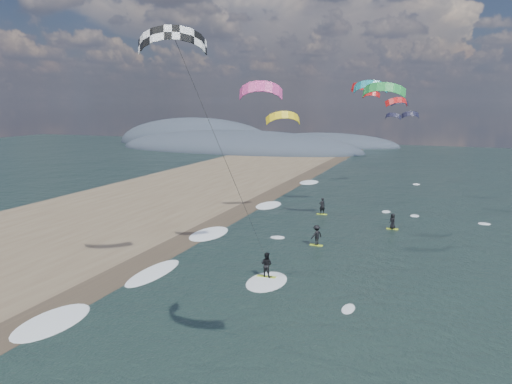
% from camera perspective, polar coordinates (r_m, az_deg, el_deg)
% --- Properties ---
extents(wet_sand_strip, '(3.00, 240.00, 0.00)m').
position_cam_1_polar(wet_sand_strip, '(34.32, -19.03, -10.93)').
color(wet_sand_strip, '#382D23').
rests_on(wet_sand_strip, ground).
extents(coastal_hills, '(80.00, 41.00, 15.00)m').
position_cam_1_polar(coastal_hills, '(134.02, -2.87, 5.19)').
color(coastal_hills, '#3D4756').
rests_on(coastal_hills, ground).
extents(kitesurfer_near_b, '(7.19, 8.98, 16.74)m').
position_cam_1_polar(kitesurfer_near_b, '(30.19, -5.82, 8.47)').
color(kitesurfer_near_b, '#C4E728').
rests_on(kitesurfer_near_b, ground).
extents(far_kitesurfers, '(8.91, 12.76, 1.82)m').
position_cam_1_polar(far_kitesurfers, '(46.83, 9.16, -3.68)').
color(far_kitesurfers, '#C4E728').
rests_on(far_kitesurfers, ground).
extents(bg_kite_field, '(13.46, 73.95, 5.68)m').
position_cam_1_polar(bg_kite_field, '(67.80, 13.16, 10.24)').
color(bg_kite_field, red).
rests_on(bg_kite_field, ground).
extents(shoreline_surf, '(2.40, 79.40, 0.11)m').
position_cam_1_polar(shoreline_surf, '(37.18, -12.85, -8.96)').
color(shoreline_surf, white).
rests_on(shoreline_surf, ground).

